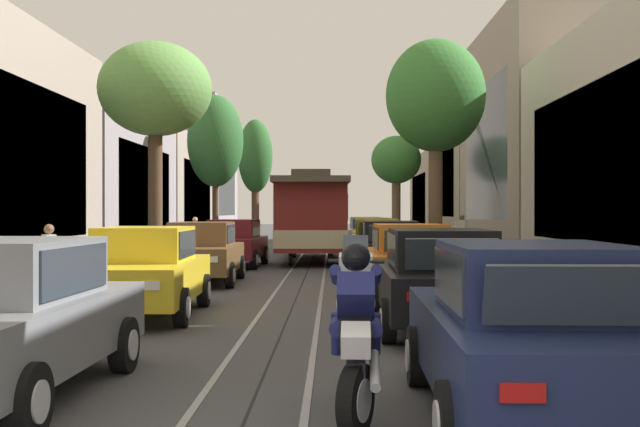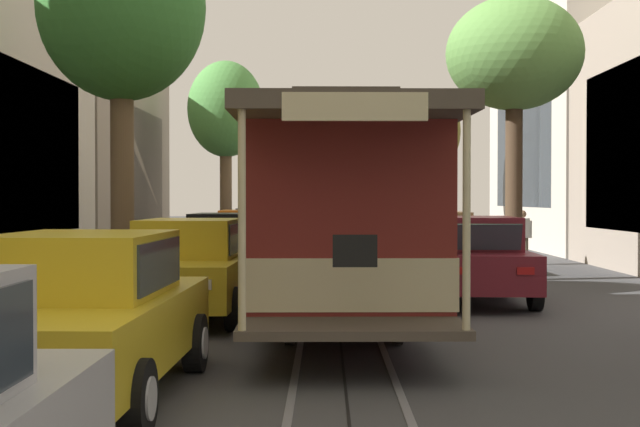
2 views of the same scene
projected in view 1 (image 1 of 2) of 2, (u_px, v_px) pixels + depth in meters
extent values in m
plane|color=#424244|center=(312.00, 260.00, 29.73)|extent=(163.87, 163.87, 0.00)
cube|color=gray|center=(303.00, 253.00, 34.29)|extent=(0.08, 73.55, 0.01)
cube|color=gray|center=(327.00, 253.00, 34.27)|extent=(0.08, 73.55, 0.01)
cube|color=black|center=(315.00, 253.00, 34.28)|extent=(0.03, 73.55, 0.01)
cube|color=#2D3842|center=(32.00, 161.00, 21.28)|extent=(0.04, 9.18, 4.32)
cube|color=gray|center=(87.00, 182.00, 34.44)|extent=(5.40, 12.81, 6.30)
cube|color=#2D3842|center=(147.00, 189.00, 34.39)|extent=(0.04, 9.18, 3.78)
cube|color=gray|center=(159.00, 189.00, 47.54)|extent=(4.91, 12.81, 6.42)
cube|color=#2D3842|center=(198.00, 194.00, 47.50)|extent=(0.04, 9.18, 3.85)
cube|color=gray|center=(194.00, 170.00, 60.64)|extent=(5.29, 12.81, 10.24)
cube|color=#2D3842|center=(227.00, 176.00, 60.60)|extent=(0.04, 9.18, 6.14)
cube|color=#2D3842|center=(579.00, 165.00, 21.04)|extent=(0.04, 9.18, 4.15)
cube|color=gray|center=(532.00, 141.00, 34.11)|extent=(4.19, 12.81, 9.94)
cube|color=#2D3842|center=(484.00, 152.00, 34.14)|extent=(0.04, 9.18, 5.97)
cube|color=tan|center=(486.00, 157.00, 47.21)|extent=(5.29, 12.81, 10.39)
cube|color=#2D3842|center=(442.00, 165.00, 47.25)|extent=(0.04, 9.18, 6.23)
cube|color=tan|center=(456.00, 195.00, 60.31)|extent=(5.86, 12.81, 6.26)
cube|color=#2D3842|center=(419.00, 199.00, 60.36)|extent=(0.04, 9.18, 3.76)
cube|color=slate|center=(3.00, 269.00, 7.79)|extent=(1.52, 2.10, 0.60)
cube|color=#2D3842|center=(49.00, 263.00, 8.97)|extent=(1.30, 0.23, 0.45)
cube|color=#2D3842|center=(76.00, 269.00, 7.76)|extent=(0.07, 1.81, 0.47)
cube|color=#B21414|center=(118.00, 299.00, 9.78)|extent=(0.28, 0.05, 0.12)
cube|color=#B21414|center=(31.00, 299.00, 9.82)|extent=(0.28, 0.05, 0.12)
cylinder|color=black|center=(28.00, 402.00, 6.28)|extent=(0.21, 0.64, 0.64)
cylinder|color=silver|center=(41.00, 402.00, 6.27)|extent=(0.03, 0.35, 0.35)
cylinder|color=black|center=(124.00, 345.00, 8.94)|extent=(0.21, 0.64, 0.64)
cylinder|color=silver|center=(133.00, 345.00, 8.94)|extent=(0.03, 0.35, 0.35)
cube|color=gold|center=(144.00, 280.00, 13.74)|extent=(1.94, 4.36, 0.66)
cube|color=gold|center=(146.00, 244.00, 13.89)|extent=(1.54, 2.11, 0.60)
cube|color=#2D3842|center=(135.00, 247.00, 13.05)|extent=(1.34, 0.26, 0.47)
cube|color=#2D3842|center=(158.00, 242.00, 15.07)|extent=(1.30, 0.24, 0.45)
cube|color=#2D3842|center=(188.00, 244.00, 13.90)|extent=(0.09, 1.81, 0.47)
cube|color=#2D3842|center=(104.00, 244.00, 13.88)|extent=(0.09, 1.81, 0.47)
cube|color=white|center=(151.00, 286.00, 11.59)|extent=(0.28, 0.05, 0.14)
cube|color=#B21414|center=(193.00, 265.00, 15.91)|extent=(0.28, 0.05, 0.12)
cube|color=white|center=(76.00, 286.00, 11.57)|extent=(0.28, 0.05, 0.14)
cube|color=#B21414|center=(139.00, 265.00, 15.89)|extent=(0.28, 0.05, 0.12)
cylinder|color=black|center=(181.00, 307.00, 12.42)|extent=(0.22, 0.65, 0.64)
cylinder|color=silver|center=(188.00, 307.00, 12.42)|extent=(0.03, 0.35, 0.35)
cylinder|color=black|center=(71.00, 308.00, 12.39)|extent=(0.22, 0.65, 0.64)
cylinder|color=silver|center=(64.00, 308.00, 12.39)|extent=(0.03, 0.35, 0.35)
cylinder|color=black|center=(204.00, 290.00, 15.09)|extent=(0.22, 0.65, 0.64)
cylinder|color=silver|center=(209.00, 290.00, 15.09)|extent=(0.03, 0.35, 0.35)
cylinder|color=black|center=(113.00, 291.00, 15.06)|extent=(0.22, 0.65, 0.64)
cylinder|color=silver|center=(107.00, 291.00, 15.06)|extent=(0.03, 0.35, 0.35)
cube|color=brown|center=(201.00, 258.00, 20.04)|extent=(1.89, 4.34, 0.66)
cube|color=brown|center=(202.00, 234.00, 20.19)|extent=(1.52, 2.09, 0.60)
cube|color=#2D3842|center=(197.00, 235.00, 19.35)|extent=(1.34, 0.25, 0.47)
cube|color=#2D3842|center=(209.00, 233.00, 21.37)|extent=(1.30, 0.23, 0.45)
cube|color=#2D3842|center=(231.00, 234.00, 20.19)|extent=(0.07, 1.81, 0.47)
cube|color=#2D3842|center=(174.00, 234.00, 20.19)|extent=(0.07, 1.81, 0.47)
cube|color=white|center=(212.00, 259.00, 17.89)|extent=(0.28, 0.05, 0.14)
cube|color=#B21414|center=(232.00, 250.00, 22.21)|extent=(0.28, 0.05, 0.12)
cube|color=white|center=(163.00, 259.00, 17.88)|extent=(0.28, 0.05, 0.14)
cube|color=#B21414|center=(193.00, 250.00, 22.20)|extent=(0.28, 0.05, 0.12)
cylinder|color=black|center=(230.00, 275.00, 18.72)|extent=(0.21, 0.64, 0.64)
cylinder|color=silver|center=(234.00, 275.00, 18.72)|extent=(0.03, 0.35, 0.35)
cylinder|color=black|center=(157.00, 275.00, 18.71)|extent=(0.21, 0.64, 0.64)
cylinder|color=silver|center=(152.00, 275.00, 18.71)|extent=(0.03, 0.35, 0.35)
cylinder|color=black|center=(240.00, 267.00, 21.38)|extent=(0.21, 0.64, 0.64)
cylinder|color=silver|center=(244.00, 267.00, 21.38)|extent=(0.03, 0.35, 0.35)
cylinder|color=black|center=(177.00, 267.00, 21.37)|extent=(0.21, 0.64, 0.64)
cylinder|color=silver|center=(173.00, 267.00, 21.37)|extent=(0.03, 0.35, 0.35)
cube|color=maroon|center=(233.00, 247.00, 26.00)|extent=(1.96, 4.37, 0.66)
cube|color=maroon|center=(234.00, 228.00, 26.15)|extent=(1.55, 2.12, 0.60)
cube|color=#2D3842|center=(230.00, 230.00, 25.31)|extent=(1.34, 0.27, 0.47)
cube|color=#2D3842|center=(240.00, 228.00, 27.33)|extent=(1.30, 0.25, 0.45)
cube|color=#2D3842|center=(256.00, 228.00, 26.11)|extent=(0.10, 1.81, 0.47)
cube|color=#2D3842|center=(212.00, 228.00, 26.19)|extent=(0.10, 1.81, 0.47)
cube|color=white|center=(240.00, 247.00, 23.81)|extent=(0.28, 0.05, 0.14)
cube|color=#B21414|center=(259.00, 242.00, 28.13)|extent=(0.28, 0.05, 0.12)
cube|color=white|center=(204.00, 247.00, 23.87)|extent=(0.28, 0.05, 0.14)
cube|color=#B21414|center=(228.00, 242.00, 28.19)|extent=(0.28, 0.05, 0.12)
cylinder|color=black|center=(254.00, 260.00, 24.62)|extent=(0.22, 0.65, 0.64)
cylinder|color=silver|center=(257.00, 260.00, 24.62)|extent=(0.03, 0.35, 0.35)
cylinder|color=black|center=(199.00, 260.00, 24.72)|extent=(0.22, 0.65, 0.64)
cylinder|color=silver|center=(196.00, 260.00, 24.72)|extent=(0.03, 0.35, 0.35)
cylinder|color=black|center=(265.00, 255.00, 27.28)|extent=(0.22, 0.65, 0.64)
cylinder|color=silver|center=(268.00, 255.00, 27.28)|extent=(0.03, 0.35, 0.35)
cylinder|color=black|center=(215.00, 255.00, 27.38)|extent=(0.22, 0.65, 0.64)
cylinder|color=silver|center=(212.00, 255.00, 27.38)|extent=(0.03, 0.35, 0.35)
cube|color=#19234C|center=(531.00, 348.00, 6.89)|extent=(1.88, 4.33, 0.66)
cube|color=#19234C|center=(535.00, 278.00, 6.74)|extent=(1.51, 2.09, 0.60)
cube|color=#2D3842|center=(514.00, 273.00, 7.58)|extent=(1.34, 0.25, 0.47)
cube|color=#2D3842|center=(575.00, 295.00, 5.56)|extent=(1.30, 0.22, 0.45)
cube|color=#2D3842|center=(448.00, 278.00, 6.77)|extent=(0.06, 1.81, 0.47)
cube|color=#2D3842|center=(622.00, 278.00, 6.71)|extent=(0.06, 1.81, 0.47)
cube|color=white|center=(439.00, 306.00, 9.07)|extent=(0.28, 0.05, 0.14)
cube|color=#B21414|center=(522.00, 393.00, 4.75)|extent=(0.28, 0.05, 0.12)
cube|color=white|center=(535.00, 307.00, 9.03)|extent=(0.28, 0.05, 0.14)
cylinder|color=black|center=(418.00, 356.00, 8.26)|extent=(0.21, 0.64, 0.64)
cylinder|color=silver|center=(407.00, 356.00, 8.26)|extent=(0.03, 0.35, 0.35)
cylinder|color=black|center=(584.00, 357.00, 8.20)|extent=(0.21, 0.64, 0.64)
cylinder|color=silver|center=(595.00, 357.00, 8.19)|extent=(0.03, 0.35, 0.35)
cylinder|color=black|center=(451.00, 425.00, 5.59)|extent=(0.21, 0.64, 0.64)
cylinder|color=silver|center=(436.00, 425.00, 5.59)|extent=(0.03, 0.35, 0.35)
cube|color=black|center=(439.00, 288.00, 12.21)|extent=(1.83, 4.31, 0.66)
cube|color=black|center=(440.00, 249.00, 12.06)|extent=(1.49, 2.07, 0.60)
cube|color=#2D3842|center=(433.00, 247.00, 12.89)|extent=(1.33, 0.23, 0.47)
cube|color=#2D3842|center=(451.00, 254.00, 10.87)|extent=(1.30, 0.21, 0.45)
cube|color=#2D3842|center=(392.00, 249.00, 12.07)|extent=(0.04, 1.81, 0.47)
cube|color=#2D3842|center=(488.00, 249.00, 12.04)|extent=(0.04, 1.81, 0.47)
cube|color=white|center=(393.00, 271.00, 14.38)|extent=(0.28, 0.04, 0.14)
cube|color=#B21414|center=(418.00, 297.00, 10.06)|extent=(0.28, 0.04, 0.12)
cube|color=white|center=(454.00, 271.00, 14.35)|extent=(0.28, 0.04, 0.14)
cube|color=#B21414|center=(504.00, 297.00, 10.03)|extent=(0.28, 0.04, 0.12)
cylinder|color=black|center=(378.00, 299.00, 13.56)|extent=(0.20, 0.64, 0.64)
cylinder|color=silver|center=(372.00, 299.00, 13.56)|extent=(0.02, 0.35, 0.35)
cylinder|color=black|center=(479.00, 300.00, 13.52)|extent=(0.20, 0.64, 0.64)
cylinder|color=silver|center=(486.00, 300.00, 13.52)|extent=(0.02, 0.35, 0.35)
cylinder|color=black|center=(388.00, 321.00, 10.89)|extent=(0.20, 0.64, 0.64)
cylinder|color=silver|center=(381.00, 321.00, 10.90)|extent=(0.02, 0.35, 0.35)
cylinder|color=black|center=(514.00, 321.00, 10.86)|extent=(0.20, 0.64, 0.64)
cylinder|color=silver|center=(522.00, 321.00, 10.85)|extent=(0.02, 0.35, 0.35)
cube|color=orange|center=(409.00, 266.00, 17.04)|extent=(1.84, 4.31, 0.66)
cube|color=orange|center=(410.00, 238.00, 16.88)|extent=(1.49, 2.08, 0.60)
cube|color=#2D3842|center=(406.00, 238.00, 17.72)|extent=(1.33, 0.23, 0.47)
cube|color=#2D3842|center=(416.00, 241.00, 15.70)|extent=(1.30, 0.21, 0.45)
cube|color=#2D3842|center=(375.00, 238.00, 16.89)|extent=(0.04, 1.81, 0.47)
cube|color=#2D3842|center=(444.00, 238.00, 16.88)|extent=(0.04, 1.81, 0.47)
cube|color=white|center=(377.00, 256.00, 19.20)|extent=(0.28, 0.04, 0.14)
cube|color=#B21414|center=(392.00, 269.00, 14.88)|extent=(0.28, 0.04, 0.12)
cube|color=white|center=(422.00, 256.00, 19.19)|extent=(0.28, 0.04, 0.14)
cube|color=#B21414|center=(450.00, 269.00, 14.87)|extent=(0.28, 0.04, 0.12)
cylinder|color=black|center=(366.00, 276.00, 18.38)|extent=(0.21, 0.64, 0.64)
cylinder|color=silver|center=(361.00, 276.00, 18.38)|extent=(0.02, 0.35, 0.35)
cylinder|color=black|center=(440.00, 276.00, 18.36)|extent=(0.21, 0.64, 0.64)
cylinder|color=silver|center=(445.00, 276.00, 18.36)|extent=(0.02, 0.35, 0.35)
cylinder|color=black|center=(373.00, 287.00, 15.71)|extent=(0.21, 0.64, 0.64)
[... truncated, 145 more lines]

